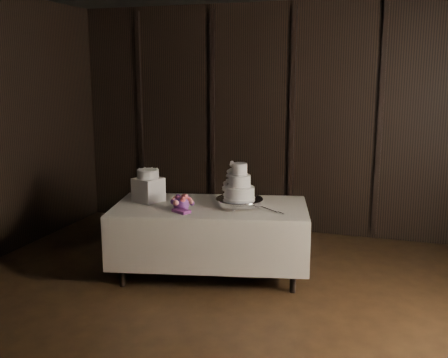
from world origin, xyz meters
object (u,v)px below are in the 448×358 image
wedding_cake (237,185)px  cake_stand (239,203)px  display_table (210,237)px  box_pedestal (148,190)px  small_cake (148,174)px  bouquet (181,203)px

wedding_cake → cake_stand: bearing=39.9°
display_table → box_pedestal: box_pedestal is taller
cake_stand → small_cake: (-1.00, -0.05, 0.25)m
box_pedestal → bouquet: bearing=-23.9°
wedding_cake → small_cake: wedding_cake is taller
cake_stand → box_pedestal: 1.00m
cake_stand → wedding_cake: size_ratio=1.32×
display_table → cake_stand: bearing=-7.0°
display_table → cake_stand: size_ratio=4.49×
box_pedestal → small_cake: small_cake is taller
wedding_cake → bouquet: 0.59m
bouquet → box_pedestal: bearing=156.1°
wedding_cake → small_cake: bearing=-167.6°
display_table → wedding_cake: bearing=-9.6°
bouquet → box_pedestal: (-0.46, 0.21, 0.06)m
cake_stand → wedding_cake: bearing=-150.3°
cake_stand → box_pedestal: size_ratio=1.86×
display_table → small_cake: (-0.69, -0.02, 0.64)m
wedding_cake → display_table: bearing=-166.4°
bouquet → wedding_cake: bearing=25.6°
display_table → bouquet: bouquet is taller
display_table → cake_stand: (0.30, 0.03, 0.39)m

